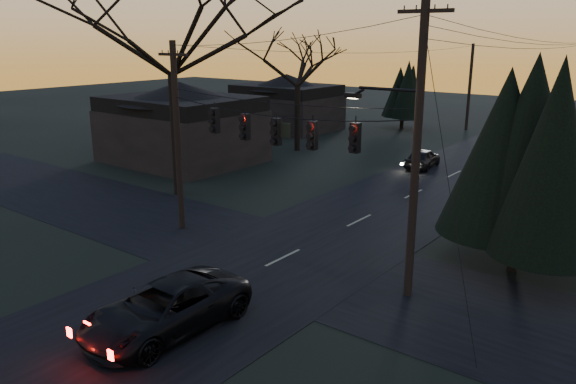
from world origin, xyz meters
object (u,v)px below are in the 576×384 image
Objects in this scene: evergreen_right at (524,161)px; sedan_oncoming_a at (423,158)px; utility_pole_left at (182,228)px; utility_pole_right at (407,295)px; utility_pole_far_l at (466,130)px; bare_tree_left at (169,24)px; suv_near at (167,308)px.

evergreen_right is 1.92× the size of sedan_oncoming_a.
evergreen_right reaches higher than utility_pole_left.
utility_pole_right is at bearing 107.12° from sedan_oncoming_a.
utility_pole_right is 1.25× the size of utility_pole_far_l.
utility_pole_right is 20.10m from sedan_oncoming_a.
bare_tree_left reaches higher than utility_pole_left.
utility_pole_right is 1.34× the size of evergreen_right.
evergreen_right is at bearing 17.60° from utility_pole_left.
bare_tree_left reaches higher than sedan_oncoming_a.
suv_near is at bearing -125.02° from utility_pole_right.
utility_pole_far_l is at bearing 90.00° from utility_pole_left.
utility_pole_right is at bearing -116.95° from evergreen_right.
evergreen_right reaches higher than utility_pole_far_l.
bare_tree_left is at bearing 140.16° from utility_pole_left.
utility_pole_left is at bearing 180.00° from utility_pole_right.
evergreen_right is at bearing 63.05° from utility_pole_right.
sedan_oncoming_a is (-10.16, 14.10, -3.66)m from evergreen_right.
utility_pole_far_l is 33.79m from bare_tree_left.
suv_near is at bearing 91.17° from sedan_oncoming_a.
bare_tree_left reaches higher than suv_near.
sedan_oncoming_a is (3.55, 18.45, 0.66)m from utility_pole_left.
bare_tree_left is (-16.10, 3.84, 9.28)m from utility_pole_right.
bare_tree_left is 3.43× the size of sedan_oncoming_a.
utility_pole_far_l is at bearing 100.60° from suv_near.
utility_pole_left is 2.20× the size of sedan_oncoming_a.
utility_pole_far_l is 0.60× the size of bare_tree_left.
evergreen_right reaches higher than sedan_oncoming_a.
evergreen_right is (18.31, 0.51, -4.96)m from bare_tree_left.
sedan_oncoming_a is at bearing -78.55° from utility_pole_far_l.
suv_near is at bearing -122.01° from evergreen_right.
utility_pole_far_l is 1.48× the size of suv_near.
bare_tree_left is (-4.60, -32.16, 9.28)m from utility_pole_far_l.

